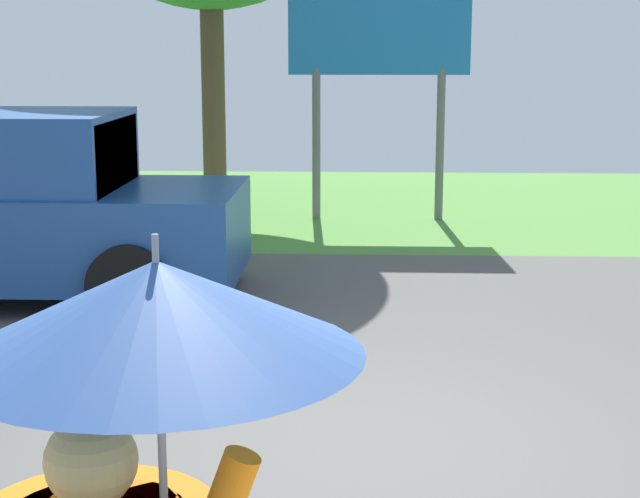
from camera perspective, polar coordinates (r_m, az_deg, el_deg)
name	(u,v)px	position (r m, az deg, el deg)	size (l,w,h in m)	color
ground_plane	(364,328)	(9.29, 2.56, -4.53)	(40.00, 22.00, 0.20)	#565451
roadside_billboard	(379,43)	(14.54, 3.41, 11.68)	(2.60, 0.12, 3.50)	slate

